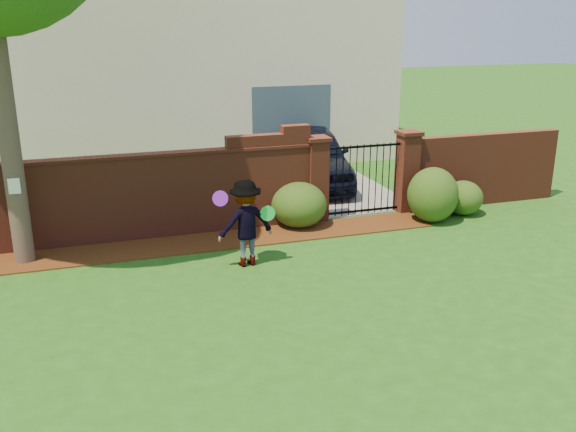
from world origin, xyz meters
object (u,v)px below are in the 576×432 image
object	(u,v)px
car	(313,158)
frisbee_purple	(220,198)
frisbee_green	(268,213)
man	(246,224)

from	to	relation	value
car	frisbee_purple	bearing A→B (deg)	-114.48
frisbee_purple	frisbee_green	size ratio (longest dim) A/B	1.00
car	man	xyz separation A→B (m)	(-3.08, -4.84, 0.04)
man	frisbee_purple	xyz separation A→B (m)	(-0.46, -0.03, 0.52)
car	man	distance (m)	5.74
car	frisbee_purple	xyz separation A→B (m)	(-3.54, -4.86, 0.56)
frisbee_purple	frisbee_green	bearing A→B (deg)	-3.55
frisbee_purple	man	bearing A→B (deg)	3.21
man	frisbee_purple	world-z (taller)	man
man	frisbee_purple	size ratio (longest dim) A/B	5.72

